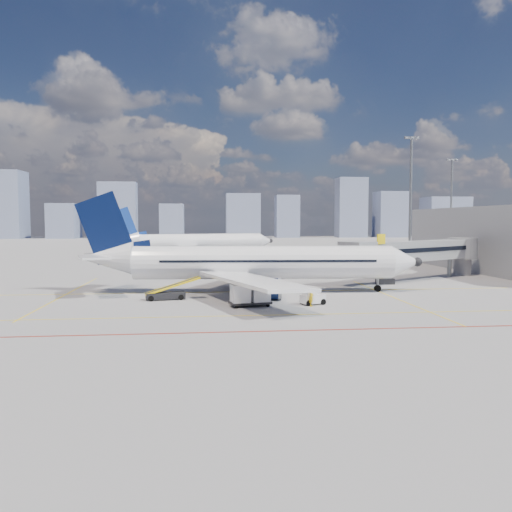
% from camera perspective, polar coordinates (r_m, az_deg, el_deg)
% --- Properties ---
extents(ground, '(420.00, 420.00, 0.00)m').
position_cam_1_polar(ground, '(47.59, 0.50, -5.44)').
color(ground, gray).
rests_on(ground, ground).
extents(apron_markings, '(90.00, 35.12, 0.01)m').
position_cam_1_polar(apron_markings, '(43.69, 0.31, -6.28)').
color(apron_markings, yellow).
rests_on(apron_markings, ground).
extents(jet_bridge, '(23.55, 15.78, 6.30)m').
position_cam_1_polar(jet_bridge, '(69.87, 18.41, 0.46)').
color(jet_bridge, gray).
rests_on(jet_bridge, ground).
extents(terminal_block, '(10.00, 42.00, 10.00)m').
position_cam_1_polar(terminal_block, '(85.59, 25.99, 1.72)').
color(terminal_block, gray).
rests_on(terminal_block, ground).
extents(floodlight_mast_ne, '(3.20, 0.61, 25.45)m').
position_cam_1_polar(floodlight_mast_ne, '(110.61, 17.26, 6.82)').
color(floodlight_mast_ne, slate).
rests_on(floodlight_mast_ne, ground).
extents(floodlight_mast_far, '(3.20, 0.61, 25.45)m').
position_cam_1_polar(floodlight_mast_far, '(153.74, 21.42, 5.88)').
color(floodlight_mast_far, slate).
rests_on(floodlight_mast_far, ground).
extents(distant_skyline, '(255.49, 15.20, 30.42)m').
position_cam_1_polar(distant_skyline, '(236.75, -7.16, 4.99)').
color(distant_skyline, gray).
rests_on(distant_skyline, ground).
extents(main_aircraft, '(37.83, 32.93, 11.05)m').
position_cam_1_polar(main_aircraft, '(54.48, -0.86, -0.82)').
color(main_aircraft, white).
rests_on(main_aircraft, ground).
extents(second_aircraft, '(35.89, 30.68, 10.82)m').
position_cam_1_polar(second_aircraft, '(109.10, -7.04, 1.57)').
color(second_aircraft, white).
rests_on(second_aircraft, ground).
extents(baggage_tug, '(2.48, 1.99, 1.52)m').
position_cam_1_polar(baggage_tug, '(47.07, 6.37, -4.67)').
color(baggage_tug, white).
rests_on(baggage_tug, ground).
extents(cargo_dolly, '(4.00, 2.34, 2.06)m').
position_cam_1_polar(cargo_dolly, '(45.75, -0.66, -4.39)').
color(cargo_dolly, black).
rests_on(cargo_dolly, ground).
extents(belt_loader, '(5.60, 2.17, 2.24)m').
position_cam_1_polar(belt_loader, '(50.53, -10.16, -4.28)').
color(belt_loader, black).
rests_on(belt_loader, ground).
extents(ramp_worker, '(0.60, 0.75, 1.79)m').
position_cam_1_polar(ramp_worker, '(46.15, 6.34, -4.64)').
color(ramp_worker, gold).
rests_on(ramp_worker, ground).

